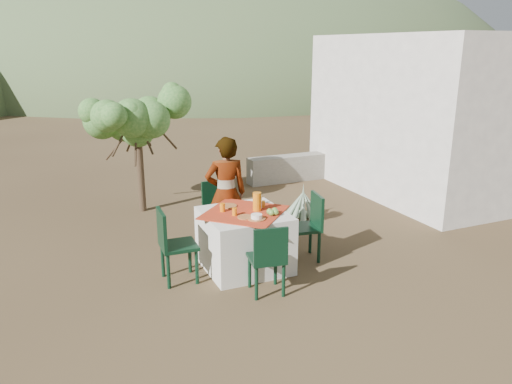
% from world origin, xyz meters
% --- Properties ---
extents(ground, '(160.00, 160.00, 0.00)m').
position_xyz_m(ground, '(0.00, 0.00, 0.00)').
color(ground, '#372819').
rests_on(ground, ground).
extents(table, '(1.30, 1.30, 0.76)m').
position_xyz_m(table, '(0.68, -0.25, 0.38)').
color(table, white).
rests_on(table, ground).
extents(chair_far, '(0.42, 0.42, 0.88)m').
position_xyz_m(chair_far, '(0.71, 0.86, 0.49)').
color(chair_far, black).
rests_on(chair_far, ground).
extents(chair_near, '(0.45, 0.45, 0.86)m').
position_xyz_m(chair_near, '(0.64, -1.06, 0.48)').
color(chair_near, black).
rests_on(chair_near, ground).
extents(chair_left, '(0.44, 0.44, 0.92)m').
position_xyz_m(chair_left, '(-0.27, -0.28, 0.51)').
color(chair_left, black).
rests_on(chair_left, ground).
extents(chair_right, '(0.48, 0.48, 0.90)m').
position_xyz_m(chair_right, '(1.58, -0.34, 0.50)').
color(chair_right, black).
rests_on(chair_right, ground).
extents(person, '(0.64, 0.46, 1.61)m').
position_xyz_m(person, '(0.70, 0.48, 0.81)').
color(person, '#8C6651').
rests_on(person, ground).
extents(shrub_tree, '(1.62, 1.59, 1.91)m').
position_xyz_m(shrub_tree, '(-0.01, 2.69, 1.51)').
color(shrub_tree, '#3F311F').
rests_on(shrub_tree, ground).
extents(agave, '(0.62, 0.62, 0.66)m').
position_xyz_m(agave, '(2.33, 1.18, 0.22)').
color(agave, gray).
rests_on(agave, ground).
extents(guesthouse, '(3.20, 4.20, 3.00)m').
position_xyz_m(guesthouse, '(5.60, 1.80, 1.50)').
color(guesthouse, silver).
rests_on(guesthouse, ground).
extents(stone_wall, '(2.60, 0.35, 0.55)m').
position_xyz_m(stone_wall, '(3.60, 3.40, 0.28)').
color(stone_wall, gray).
rests_on(stone_wall, ground).
extents(hill_near_right, '(48.00, 48.00, 20.00)m').
position_xyz_m(hill_near_right, '(12.00, 36.00, 0.00)').
color(hill_near_right, '#425B33').
rests_on(hill_near_right, ground).
extents(hill_far_center, '(60.00, 60.00, 24.00)m').
position_xyz_m(hill_far_center, '(-4.00, 52.00, 0.00)').
color(hill_far_center, slate).
rests_on(hill_far_center, ground).
extents(hill_far_right, '(36.00, 36.00, 14.00)m').
position_xyz_m(hill_far_right, '(28.00, 46.00, 0.00)').
color(hill_far_right, slate).
rests_on(hill_far_right, ground).
extents(plate_far, '(0.23, 0.23, 0.01)m').
position_xyz_m(plate_far, '(0.58, 0.05, 0.77)').
color(plate_far, brown).
rests_on(plate_far, table).
extents(plate_near, '(0.20, 0.20, 0.01)m').
position_xyz_m(plate_near, '(0.61, -0.46, 0.77)').
color(plate_near, brown).
rests_on(plate_near, table).
extents(glass_far, '(0.07, 0.07, 0.11)m').
position_xyz_m(glass_far, '(0.44, -0.12, 0.82)').
color(glass_far, orange).
rests_on(glass_far, table).
extents(glass_near, '(0.06, 0.06, 0.10)m').
position_xyz_m(glass_near, '(0.52, -0.33, 0.81)').
color(glass_near, orange).
rests_on(glass_near, table).
extents(juice_pitcher, '(0.11, 0.11, 0.24)m').
position_xyz_m(juice_pitcher, '(0.85, -0.26, 0.88)').
color(juice_pitcher, orange).
rests_on(juice_pitcher, table).
extents(bowl_plate, '(0.22, 0.22, 0.01)m').
position_xyz_m(bowl_plate, '(0.71, -0.57, 0.77)').
color(bowl_plate, brown).
rests_on(bowl_plate, table).
extents(white_bowl, '(0.14, 0.14, 0.05)m').
position_xyz_m(white_bowl, '(0.71, -0.57, 0.80)').
color(white_bowl, white).
rests_on(white_bowl, bowl_plate).
extents(jar_left, '(0.06, 0.06, 0.09)m').
position_xyz_m(jar_left, '(0.98, -0.17, 0.81)').
color(jar_left, orange).
rests_on(jar_left, table).
extents(jar_right, '(0.06, 0.06, 0.09)m').
position_xyz_m(jar_right, '(1.01, -0.00, 0.81)').
color(jar_right, orange).
rests_on(jar_right, table).
extents(napkin_holder, '(0.09, 0.06, 0.10)m').
position_xyz_m(napkin_holder, '(0.90, -0.21, 0.81)').
color(napkin_holder, white).
rests_on(napkin_holder, table).
extents(fruit_cluster, '(0.15, 0.14, 0.08)m').
position_xyz_m(fruit_cluster, '(0.97, -0.49, 0.80)').
color(fruit_cluster, '#5F9335').
rests_on(fruit_cluster, table).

